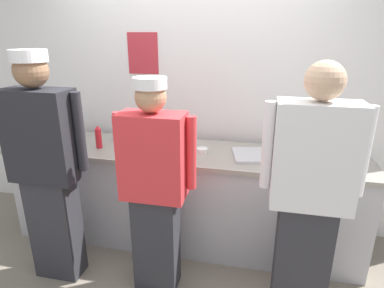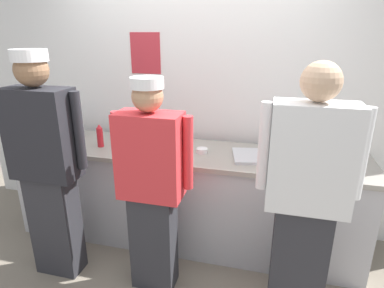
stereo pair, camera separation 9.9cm
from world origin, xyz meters
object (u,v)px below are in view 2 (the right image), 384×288
plate_stack_front (315,164)px  chefs_knife (163,148)px  chef_far_right (306,195)px  ramekin_green_sauce (202,150)px  deli_cup (120,134)px  ramekin_orange_sauce (339,160)px  chef_near_left (47,163)px  squeeze_bottle_secondary (151,134)px  chef_center (152,184)px  mixing_bowl_steel (67,133)px  sheet_tray (263,156)px  squeeze_bottle_primary (100,136)px

plate_stack_front → chefs_knife: plate_stack_front is taller
chef_far_right → ramekin_green_sauce: 1.02m
ramekin_green_sauce → deli_cup: 0.87m
plate_stack_front → ramekin_orange_sauce: (0.20, 0.14, -0.00)m
chef_near_left → chefs_knife: bearing=44.8°
squeeze_bottle_secondary → ramekin_orange_sauce: 1.62m
chef_center → ramekin_green_sauce: 0.64m
chef_near_left → ramekin_green_sauce: chef_near_left is taller
chef_far_right → deli_cup: chef_far_right is taller
chef_near_left → ramekin_orange_sauce: (2.15, 0.71, -0.03)m
plate_stack_front → chef_near_left: bearing=-163.6°
ramekin_green_sauce → chef_far_right: bearing=-37.8°
chef_center → ramekin_orange_sauce: 1.49m
squeeze_bottle_secondary → chefs_knife: (0.15, -0.11, -0.08)m
chef_near_left → chef_center: (0.81, 0.05, -0.09)m
mixing_bowl_steel → ramekin_green_sauce: mixing_bowl_steel is taller
ramekin_orange_sauce → chefs_knife: bearing=-178.5°
plate_stack_front → ramekin_orange_sauce: bearing=34.8°
deli_cup → mixing_bowl_steel: bearing=-169.2°
chefs_knife → plate_stack_front: bearing=-4.5°
ramekin_orange_sauce → deli_cup: bearing=176.9°
ramekin_green_sauce → mixing_bowl_steel: bearing=177.0°
chef_far_right → chefs_knife: (-1.17, 0.65, -0.02)m
chef_center → ramekin_green_sauce: (0.23, 0.60, 0.06)m
mixing_bowl_steel → sheet_tray: bearing=-1.6°
sheet_tray → chefs_knife: sheet_tray is taller
chef_center → sheet_tray: (0.75, 0.62, 0.05)m
chef_center → squeeze_bottle_primary: bearing=142.7°
mixing_bowl_steel → deli_cup: size_ratio=3.57×
sheet_tray → squeeze_bottle_secondary: bearing=173.3°
chef_center → deli_cup: size_ratio=17.11×
chef_far_right → mixing_bowl_steel: chef_far_right is taller
sheet_tray → chefs_knife: bearing=179.5°
squeeze_bottle_primary → ramekin_orange_sauce: (2.03, 0.14, -0.08)m
squeeze_bottle_secondary → ramekin_orange_sauce: squeeze_bottle_secondary is taller
chef_far_right → ramekin_green_sauce: size_ratio=17.88×
chef_far_right → deli_cup: size_ratio=18.45×
mixing_bowl_steel → ramekin_green_sauce: (1.37, -0.07, -0.03)m
mixing_bowl_steel → ramekin_orange_sauce: bearing=-0.2°
chefs_knife → chef_near_left: bearing=-135.2°
squeeze_bottle_primary → plate_stack_front: bearing=-0.1°
chef_far_right → plate_stack_front: (0.10, 0.55, 0.00)m
mixing_bowl_steel → ramekin_green_sauce: 1.37m
sheet_tray → mixing_bowl_steel: bearing=178.4°
chef_near_left → ramekin_green_sauce: bearing=31.7°
squeeze_bottle_primary → ramekin_green_sauce: bearing=4.4°
squeeze_bottle_secondary → ramekin_orange_sauce: size_ratio=1.75×
ramekin_orange_sauce → chefs_knife: ramekin_orange_sauce is taller
chef_near_left → chefs_knife: size_ratio=6.43×
ramekin_green_sauce → plate_stack_front: bearing=-4.6°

